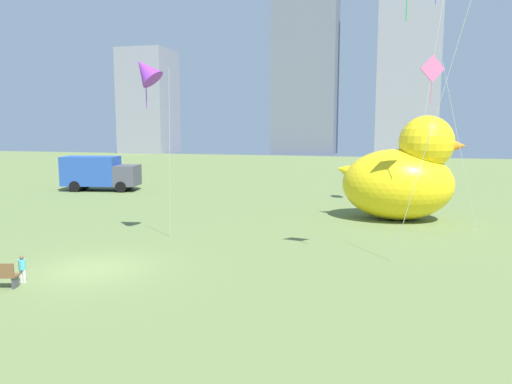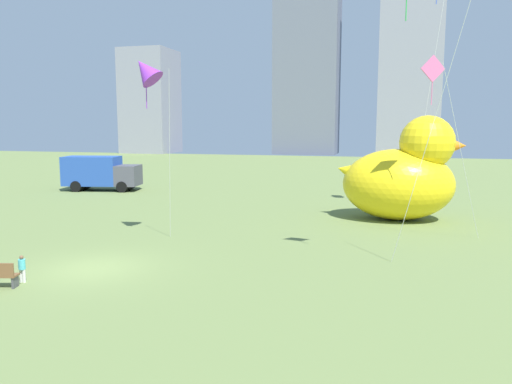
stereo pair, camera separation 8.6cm
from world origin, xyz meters
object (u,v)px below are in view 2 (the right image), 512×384
at_px(kite_pink, 435,75).
at_px(kite_purple, 146,71).
at_px(person_child, 22,268).
at_px(giant_inflatable_duck, 403,176).
at_px(box_truck, 100,173).

bearing_deg(kite_pink, kite_purple, -159.95).
bearing_deg(person_child, kite_purple, 76.47).
relative_size(giant_inflatable_duck, box_truck, 1.12).
xyz_separation_m(giant_inflatable_duck, box_truck, (-24.05, 6.90, -1.11)).
relative_size(kite_purple, kite_pink, 0.99).
height_order(person_child, kite_purple, kite_purple).
distance_m(person_child, kite_pink, 19.60).
distance_m(kite_purple, kite_pink, 13.52).
bearing_deg(box_truck, person_child, -63.98).
bearing_deg(box_truck, kite_purple, -51.50).
bearing_deg(giant_inflatable_duck, kite_purple, -142.69).
height_order(person_child, kite_pink, kite_pink).
bearing_deg(person_child, giant_inflatable_duck, 49.56).
xyz_separation_m(person_child, giant_inflatable_duck, (13.15, 15.43, 2.02)).
distance_m(giant_inflatable_duck, kite_purple, 15.48).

